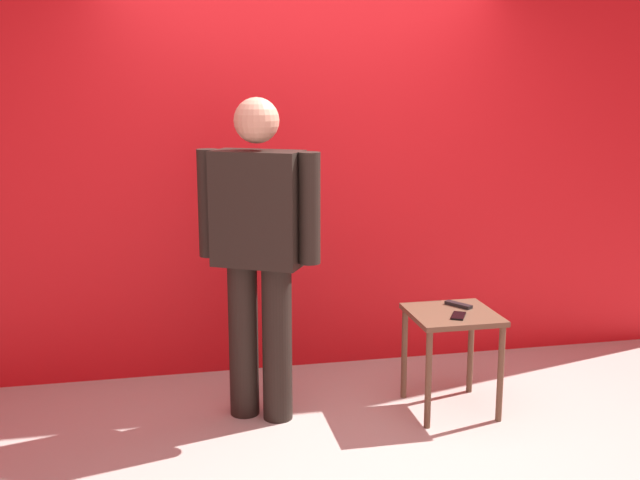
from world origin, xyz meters
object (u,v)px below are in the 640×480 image
(standing_person, at_px, (259,244))
(side_table, at_px, (452,329))
(cell_phone, at_px, (458,316))
(tv_remote, at_px, (458,305))

(standing_person, bearing_deg, side_table, -6.90)
(cell_phone, xyz_separation_m, tv_remote, (0.08, 0.19, 0.01))
(tv_remote, bearing_deg, side_table, -160.02)
(tv_remote, bearing_deg, standing_person, 145.44)
(side_table, distance_m, tv_remote, 0.17)
(side_table, bearing_deg, standing_person, 173.10)
(cell_phone, height_order, tv_remote, tv_remote)
(standing_person, height_order, cell_phone, standing_person)
(side_table, xyz_separation_m, tv_remote, (0.08, 0.10, 0.11))
(side_table, height_order, cell_phone, cell_phone)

